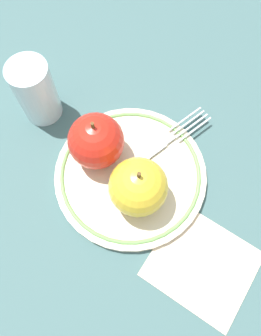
% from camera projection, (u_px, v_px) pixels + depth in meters
% --- Properties ---
extents(ground_plane, '(2.00, 2.00, 0.00)m').
position_uv_depth(ground_plane, '(123.00, 187.00, 0.50)').
color(ground_plane, '#3B5C5C').
extents(plate, '(0.23, 0.23, 0.02)m').
position_uv_depth(plate, '(130.00, 175.00, 0.50)').
color(plate, beige).
rests_on(plate, ground_plane).
extents(apple_red_whole, '(0.08, 0.08, 0.09)m').
position_uv_depth(apple_red_whole, '(138.00, 187.00, 0.44)').
color(apple_red_whole, gold).
rests_on(apple_red_whole, plate).
extents(apple_second_whole, '(0.08, 0.08, 0.09)m').
position_uv_depth(apple_second_whole, '(96.00, 141.00, 0.47)').
color(apple_second_whole, red).
rests_on(apple_second_whole, plate).
extents(fork, '(0.12, 0.17, 0.00)m').
position_uv_depth(fork, '(157.00, 148.00, 0.51)').
color(fork, silver).
rests_on(fork, plate).
extents(drinking_glass, '(0.06, 0.06, 0.11)m').
position_uv_depth(drinking_glass, '(36.00, 92.00, 0.50)').
color(drinking_glass, silver).
rests_on(drinking_glass, ground_plane).
extents(napkin_folded, '(0.17, 0.16, 0.01)m').
position_uv_depth(napkin_folded, '(202.00, 264.00, 0.46)').
color(napkin_folded, beige).
rests_on(napkin_folded, ground_plane).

